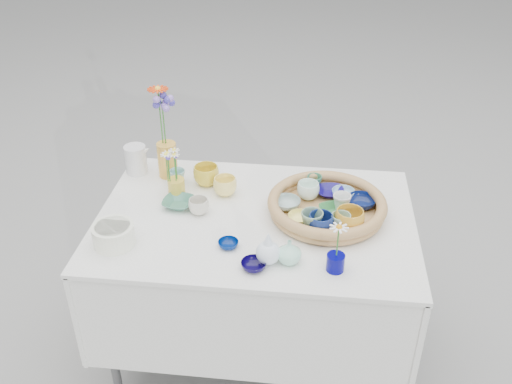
# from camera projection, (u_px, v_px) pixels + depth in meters

# --- Properties ---
(ground) EXTENTS (80.00, 80.00, 0.00)m
(ground) POSITION_uv_depth(u_px,v_px,m) (256.00, 351.00, 2.67)
(ground) COLOR gray
(display_table) EXTENTS (1.26, 0.86, 0.77)m
(display_table) POSITION_uv_depth(u_px,v_px,m) (256.00, 351.00, 2.67)
(display_table) COLOR white
(display_table) RESTS_ON ground
(wicker_tray) EXTENTS (0.47, 0.47, 0.08)m
(wicker_tray) POSITION_uv_depth(u_px,v_px,m) (327.00, 206.00, 2.26)
(wicker_tray) COLOR olive
(wicker_tray) RESTS_ON display_table
(tray_ceramic_0) EXTENTS (0.12, 0.12, 0.03)m
(tray_ceramic_0) POSITION_uv_depth(u_px,v_px,m) (331.00, 192.00, 2.37)
(tray_ceramic_0) COLOR navy
(tray_ceramic_0) RESTS_ON wicker_tray
(tray_ceramic_1) EXTENTS (0.13, 0.13, 0.04)m
(tray_ceramic_1) POSITION_uv_depth(u_px,v_px,m) (361.00, 202.00, 2.29)
(tray_ceramic_1) COLOR #091548
(tray_ceramic_1) RESTS_ON wicker_tray
(tray_ceramic_2) EXTENTS (0.13, 0.13, 0.09)m
(tray_ceramic_2) POSITION_uv_depth(u_px,v_px,m) (349.00, 220.00, 2.14)
(tray_ceramic_2) COLOR gold
(tray_ceramic_2) RESTS_ON wicker_tray
(tray_ceramic_3) EXTENTS (0.15, 0.15, 0.03)m
(tray_ceramic_3) POSITION_uv_depth(u_px,v_px,m) (334.00, 211.00, 2.25)
(tray_ceramic_3) COLOR #317A3F
(tray_ceramic_3) RESTS_ON wicker_tray
(tray_ceramic_4) EXTENTS (0.11, 0.11, 0.08)m
(tray_ceramic_4) POSITION_uv_depth(u_px,v_px,m) (312.00, 221.00, 2.14)
(tray_ceramic_4) COLOR gray
(tray_ceramic_4) RESTS_ON wicker_tray
(tray_ceramic_5) EXTENTS (0.14, 0.14, 0.03)m
(tray_ceramic_5) POSITION_uv_depth(u_px,v_px,m) (287.00, 204.00, 2.29)
(tray_ceramic_5) COLOR #97B3B0
(tray_ceramic_5) RESTS_ON wicker_tray
(tray_ceramic_6) EXTENTS (0.10, 0.10, 0.07)m
(tray_ceramic_6) POSITION_uv_depth(u_px,v_px,m) (308.00, 191.00, 2.34)
(tray_ceramic_6) COLOR white
(tray_ceramic_6) RESTS_ON wicker_tray
(tray_ceramic_7) EXTENTS (0.10, 0.10, 0.07)m
(tray_ceramic_7) POSITION_uv_depth(u_px,v_px,m) (342.00, 202.00, 2.26)
(tray_ceramic_7) COLOR white
(tray_ceramic_7) RESTS_ON wicker_tray
(tray_ceramic_8) EXTENTS (0.12, 0.12, 0.03)m
(tray_ceramic_8) POSITION_uv_depth(u_px,v_px,m) (343.00, 193.00, 2.36)
(tray_ceramic_8) COLOR #A4DCF0
(tray_ceramic_8) RESTS_ON wicker_tray
(tray_ceramic_9) EXTENTS (0.11, 0.11, 0.08)m
(tray_ceramic_9) POSITION_uv_depth(u_px,v_px,m) (321.00, 223.00, 2.13)
(tray_ceramic_9) COLOR navy
(tray_ceramic_9) RESTS_ON wicker_tray
(tray_ceramic_10) EXTENTS (0.11, 0.11, 0.03)m
(tray_ceramic_10) POSITION_uv_depth(u_px,v_px,m) (300.00, 218.00, 2.20)
(tray_ceramic_10) COLOR #FFEF74
(tray_ceramic_10) RESTS_ON wicker_tray
(tray_ceramic_11) EXTENTS (0.08, 0.08, 0.07)m
(tray_ceramic_11) POSITION_uv_depth(u_px,v_px,m) (341.00, 222.00, 2.14)
(tray_ceramic_11) COLOR #87B49D
(tray_ceramic_11) RESTS_ON wicker_tray
(tray_ceramic_12) EXTENTS (0.08, 0.08, 0.06)m
(tray_ceramic_12) POSITION_uv_depth(u_px,v_px,m) (314.00, 182.00, 2.41)
(tray_ceramic_12) COLOR #357553
(tray_ceramic_12) RESTS_ON wicker_tray
(loose_ceramic_0) EXTENTS (0.12, 0.12, 0.09)m
(loose_ceramic_0) POSITION_uv_depth(u_px,v_px,m) (206.00, 175.00, 2.46)
(loose_ceramic_0) COLOR gold
(loose_ceramic_0) RESTS_ON display_table
(loose_ceramic_1) EXTENTS (0.10, 0.10, 0.08)m
(loose_ceramic_1) POSITION_uv_depth(u_px,v_px,m) (225.00, 186.00, 2.39)
(loose_ceramic_1) COLOR #FFE570
(loose_ceramic_1) RESTS_ON display_table
(loose_ceramic_2) EXTENTS (0.14, 0.14, 0.03)m
(loose_ceramic_2) POSITION_uv_depth(u_px,v_px,m) (178.00, 203.00, 2.33)
(loose_ceramic_2) COLOR #407A62
(loose_ceramic_2) RESTS_ON display_table
(loose_ceramic_3) EXTENTS (0.10, 0.10, 0.06)m
(loose_ceramic_3) POSITION_uv_depth(u_px,v_px,m) (199.00, 206.00, 2.28)
(loose_ceramic_3) COLOR beige
(loose_ceramic_3) RESTS_ON display_table
(loose_ceramic_4) EXTENTS (0.10, 0.10, 0.02)m
(loose_ceramic_4) POSITION_uv_depth(u_px,v_px,m) (228.00, 244.00, 2.10)
(loose_ceramic_4) COLOR #00185B
(loose_ceramic_4) RESTS_ON display_table
(loose_ceramic_5) EXTENTS (0.09, 0.09, 0.06)m
(loose_ceramic_5) POSITION_uv_depth(u_px,v_px,m) (178.00, 177.00, 2.47)
(loose_ceramic_5) COLOR #81B5B0
(loose_ceramic_5) RESTS_ON display_table
(loose_ceramic_6) EXTENTS (0.12, 0.12, 0.03)m
(loose_ceramic_6) POSITION_uv_depth(u_px,v_px,m) (254.00, 265.00, 1.99)
(loose_ceramic_6) COLOR #080132
(loose_ceramic_6) RESTS_ON display_table
(fluted_bowl) EXTENTS (0.21, 0.21, 0.08)m
(fluted_bowl) POSITION_uv_depth(u_px,v_px,m) (114.00, 235.00, 2.10)
(fluted_bowl) COLOR white
(fluted_bowl) RESTS_ON display_table
(bud_vase_paleblue) EXTENTS (0.11, 0.11, 0.13)m
(bud_vase_paleblue) POSITION_uv_depth(u_px,v_px,m) (268.00, 247.00, 1.99)
(bud_vase_paleblue) COLOR white
(bud_vase_paleblue) RESTS_ON display_table
(bud_vase_seafoam) EXTENTS (0.10, 0.10, 0.09)m
(bud_vase_seafoam) POSITION_uv_depth(u_px,v_px,m) (289.00, 252.00, 2.00)
(bud_vase_seafoam) COLOR #A0E3C5
(bud_vase_seafoam) RESTS_ON display_table
(bud_vase_cobalt) EXTENTS (0.07, 0.07, 0.06)m
(bud_vase_cobalt) POSITION_uv_depth(u_px,v_px,m) (335.00, 262.00, 1.97)
(bud_vase_cobalt) COLOR #010062
(bud_vase_cobalt) RESTS_ON display_table
(single_daisy) EXTENTS (0.08, 0.08, 0.14)m
(single_daisy) POSITION_uv_depth(u_px,v_px,m) (338.00, 242.00, 1.93)
(single_daisy) COLOR white
(single_daisy) RESTS_ON bud_vase_cobalt
(tall_vase_yellow) EXTENTS (0.10, 0.10, 0.16)m
(tall_vase_yellow) POSITION_uv_depth(u_px,v_px,m) (167.00, 160.00, 2.51)
(tall_vase_yellow) COLOR gold
(tall_vase_yellow) RESTS_ON display_table
(gerbera) EXTENTS (0.13, 0.13, 0.27)m
(gerbera) POSITION_uv_depth(u_px,v_px,m) (160.00, 117.00, 2.40)
(gerbera) COLOR red
(gerbera) RESTS_ON tall_vase_yellow
(hydrangea) EXTENTS (0.10, 0.10, 0.27)m
(hydrangea) POSITION_uv_depth(u_px,v_px,m) (164.00, 123.00, 2.42)
(hydrangea) COLOR #4036A2
(hydrangea) RESTS_ON tall_vase_yellow
(white_pitcher) EXTENTS (0.16, 0.13, 0.13)m
(white_pitcher) POSITION_uv_depth(u_px,v_px,m) (136.00, 160.00, 2.54)
(white_pitcher) COLOR silver
(white_pitcher) RESTS_ON display_table
(daisy_cup) EXTENTS (0.09, 0.09, 0.08)m
(daisy_cup) POSITION_uv_depth(u_px,v_px,m) (176.00, 187.00, 2.39)
(daisy_cup) COLOR gold
(daisy_cup) RESTS_ON display_table
(daisy_posy) EXTENTS (0.10, 0.10, 0.14)m
(daisy_posy) POSITION_uv_depth(u_px,v_px,m) (172.00, 165.00, 2.33)
(daisy_posy) COLOR white
(daisy_posy) RESTS_ON daisy_cup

